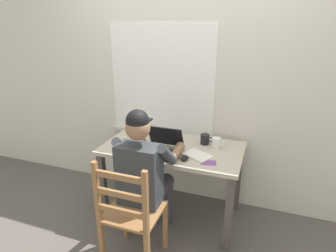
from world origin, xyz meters
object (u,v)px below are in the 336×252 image
at_px(coffee_mug_dark, 205,139).
at_px(book_stack_main, 164,135).
at_px(wooden_chair, 131,214).
at_px(coffee_mug_white, 216,143).
at_px(computer_mouse, 185,158).
at_px(landscape_photo_print, 208,163).
at_px(desk, 173,157).
at_px(laptop, 162,147).
at_px(seated_person, 145,171).

height_order(coffee_mug_dark, book_stack_main, coffee_mug_dark).
xyz_separation_m(wooden_chair, coffee_mug_white, (0.48, 0.81, 0.33)).
bearing_deg(computer_mouse, coffee_mug_dark, 77.18).
bearing_deg(book_stack_main, wooden_chair, -86.98).
relative_size(coffee_mug_white, landscape_photo_print, 0.91).
xyz_separation_m(desk, laptop, (-0.05, -0.14, 0.16)).
xyz_separation_m(desk, landscape_photo_print, (0.39, -0.21, 0.11)).
height_order(computer_mouse, coffee_mug_white, coffee_mug_white).
relative_size(computer_mouse, landscape_photo_print, 0.77).
bearing_deg(desk, laptop, -110.91).
bearing_deg(coffee_mug_white, computer_mouse, -122.21).
bearing_deg(desk, coffee_mug_dark, 31.16).
bearing_deg(seated_person, wooden_chair, -90.00).
bearing_deg(landscape_photo_print, computer_mouse, 170.08).
distance_m(desk, seated_person, 0.44).
bearing_deg(computer_mouse, seated_person, -143.35).
xyz_separation_m(book_stack_main, landscape_photo_print, (0.52, -0.34, -0.05)).
xyz_separation_m(coffee_mug_dark, book_stack_main, (-0.41, -0.03, 0.00)).
xyz_separation_m(desk, computer_mouse, (0.18, -0.22, 0.13)).
xyz_separation_m(laptop, landscape_photo_print, (0.44, -0.07, -0.05)).
distance_m(wooden_chair, landscape_photo_print, 0.75).
height_order(laptop, coffee_mug_white, laptop).
height_order(desk, landscape_photo_print, landscape_photo_print).
bearing_deg(wooden_chair, computer_mouse, 60.41).
bearing_deg(coffee_mug_white, desk, -164.76).
distance_m(seated_person, landscape_photo_print, 0.53).
distance_m(seated_person, laptop, 0.31).
height_order(coffee_mug_white, landscape_photo_print, coffee_mug_white).
height_order(desk, wooden_chair, wooden_chair).
bearing_deg(seated_person, coffee_mug_white, 47.85).
xyz_separation_m(seated_person, coffee_mug_white, (0.48, 0.53, 0.11)).
relative_size(desk, seated_person, 1.03).
height_order(laptop, book_stack_main, laptop).
relative_size(desk, laptop, 3.88).
height_order(seated_person, book_stack_main, seated_person).
bearing_deg(seated_person, coffee_mug_dark, 58.38).
relative_size(seated_person, landscape_photo_print, 9.66).
relative_size(computer_mouse, coffee_mug_white, 0.84).
relative_size(coffee_mug_white, book_stack_main, 0.55).
bearing_deg(coffee_mug_white, wooden_chair, -120.66).
xyz_separation_m(desk, coffee_mug_white, (0.39, 0.11, 0.16)).
bearing_deg(landscape_photo_print, wooden_chair, -147.31).
distance_m(computer_mouse, coffee_mug_white, 0.39).
xyz_separation_m(seated_person, book_stack_main, (-0.04, 0.56, 0.10)).
bearing_deg(computer_mouse, desk, 129.69).
relative_size(desk, landscape_photo_print, 9.96).
distance_m(laptop, coffee_mug_dark, 0.45).
distance_m(coffee_mug_white, book_stack_main, 0.53).
bearing_deg(computer_mouse, coffee_mug_white, 57.79).
xyz_separation_m(seated_person, landscape_photo_print, (0.48, 0.22, 0.06)).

